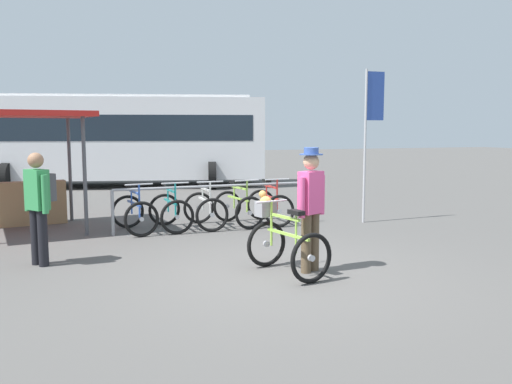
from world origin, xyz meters
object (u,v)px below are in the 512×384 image
(racked_bike_teal, at_px, (171,211))
(racked_bike_blue, at_px, (134,213))
(pedestrian_with_backpack, at_px, (39,201))
(racked_bike_red, at_px, (270,206))
(racked_bike_lime, at_px, (238,208))
(person_with_featured_bike, at_px, (311,204))
(market_stall, at_px, (3,159))
(featured_bicycle, at_px, (282,238))
(bus_distant, at_px, (116,136))
(banner_flag, at_px, (371,116))
(racked_bike_white, at_px, (205,209))

(racked_bike_teal, bearing_deg, racked_bike_blue, -178.74)
(racked_bike_blue, relative_size, pedestrian_with_backpack, 0.73)
(racked_bike_teal, xyz_separation_m, racked_bike_red, (2.10, 0.05, 0.00))
(racked_bike_blue, bearing_deg, racked_bike_teal, 1.26)
(pedestrian_with_backpack, bearing_deg, racked_bike_lime, 29.97)
(racked_bike_blue, bearing_deg, person_with_featured_bike, -62.20)
(racked_bike_red, bearing_deg, market_stall, 168.96)
(racked_bike_red, height_order, featured_bicycle, featured_bicycle)
(racked_bike_lime, xyz_separation_m, bus_distant, (-1.65, 8.64, 1.37))
(featured_bicycle, bearing_deg, market_stall, 129.84)
(bus_distant, relative_size, banner_flag, 3.22)
(racked_bike_blue, distance_m, pedestrian_with_backpack, 2.67)
(racked_bike_white, distance_m, person_with_featured_bike, 3.83)
(racked_bike_blue, distance_m, racked_bike_white, 1.40)
(pedestrian_with_backpack, height_order, banner_flag, banner_flag)
(market_stall, bearing_deg, racked_bike_white, -15.45)
(racked_bike_teal, distance_m, featured_bicycle, 3.74)
(pedestrian_with_backpack, height_order, market_stall, market_stall)
(racked_bike_red, height_order, person_with_featured_bike, person_with_featured_bike)
(racked_bike_lime, relative_size, person_with_featured_bike, 0.69)
(racked_bike_white, relative_size, racked_bike_red, 0.97)
(racked_bike_white, bearing_deg, banner_flag, -8.82)
(bus_distant, bearing_deg, racked_bike_red, -74.78)
(racked_bike_white, relative_size, banner_flag, 0.34)
(racked_bike_white, xyz_separation_m, banner_flag, (3.44, -0.53, 1.86))
(racked_bike_lime, distance_m, bus_distant, 8.91)
(racked_bike_lime, bearing_deg, racked_bike_blue, -178.74)
(featured_bicycle, xyz_separation_m, pedestrian_with_backpack, (-3.16, 1.54, 0.45))
(racked_bike_red, relative_size, pedestrian_with_backpack, 0.69)
(racked_bike_white, bearing_deg, pedestrian_with_backpack, -144.75)
(person_with_featured_bike, distance_m, bus_distant, 12.52)
(racked_bike_white, distance_m, featured_bicycle, 3.66)
(racked_bike_red, bearing_deg, banner_flag, -15.46)
(racked_bike_red, bearing_deg, racked_bike_blue, -178.74)
(racked_bike_teal, bearing_deg, person_with_featured_bike, -71.36)
(racked_bike_blue, bearing_deg, pedestrian_with_backpack, -127.31)
(bus_distant, relative_size, market_stall, 3.04)
(person_with_featured_bike, relative_size, market_stall, 0.51)
(banner_flag, bearing_deg, person_with_featured_bike, -131.96)
(racked_bike_white, xyz_separation_m, pedestrian_with_backpack, (-2.98, -2.11, 0.57))
(pedestrian_with_backpack, xyz_separation_m, bus_distant, (2.04, 10.77, 0.80))
(racked_bike_lime, bearing_deg, banner_flag, -11.33)
(bus_distant, bearing_deg, banner_flag, -64.48)
(racked_bike_lime, bearing_deg, pedestrian_with_backpack, -150.03)
(racked_bike_lime, distance_m, racked_bike_red, 0.70)
(racked_bike_teal, bearing_deg, bus_distant, 91.64)
(bus_distant, distance_m, market_stall, 8.13)
(racked_bike_white, distance_m, bus_distant, 8.82)
(featured_bicycle, relative_size, bus_distant, 0.12)
(person_with_featured_bike, relative_size, pedestrian_with_backpack, 1.05)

